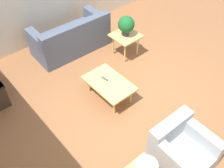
# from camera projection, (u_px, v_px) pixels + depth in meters

# --- Properties ---
(ground_plane) EXTENTS (14.00, 14.00, 0.00)m
(ground_plane) POSITION_uv_depth(u_px,v_px,m) (137.00, 97.00, 5.33)
(ground_plane) COLOR #8E5B38
(sofa) EXTENTS (0.92, 1.82, 0.86)m
(sofa) POSITION_uv_depth(u_px,v_px,m) (71.00, 39.00, 6.25)
(sofa) COLOR #4C566B
(sofa) RESTS_ON ground_plane
(armchair) EXTENTS (0.86, 0.83, 0.77)m
(armchair) POSITION_uv_depth(u_px,v_px,m) (181.00, 150.00, 4.10)
(armchair) COLOR #A8ADB2
(armchair) RESTS_ON ground_plane
(coffee_table) EXTENTS (0.99, 0.63, 0.39)m
(coffee_table) POSITION_uv_depth(u_px,v_px,m) (109.00, 84.00, 5.10)
(coffee_table) COLOR tan
(coffee_table) RESTS_ON ground_plane
(side_table_plant) EXTENTS (0.59, 0.59, 0.55)m
(side_table_plant) POSITION_uv_depth(u_px,v_px,m) (126.00, 38.00, 6.02)
(side_table_plant) COLOR tan
(side_table_plant) RESTS_ON ground_plane
(potted_plant) EXTENTS (0.37, 0.37, 0.47)m
(potted_plant) POSITION_uv_depth(u_px,v_px,m) (126.00, 25.00, 5.77)
(potted_plant) COLOR #333338
(potted_plant) RESTS_ON side_table_plant
(remote_control) EXTENTS (0.16, 0.06, 0.02)m
(remote_control) POSITION_uv_depth(u_px,v_px,m) (105.00, 79.00, 5.13)
(remote_control) COLOR #4C4C51
(remote_control) RESTS_ON coffee_table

